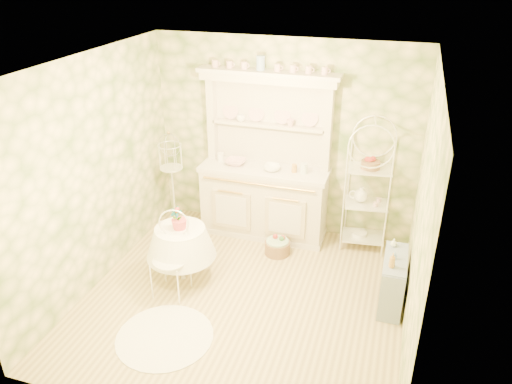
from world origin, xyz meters
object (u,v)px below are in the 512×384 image
(cafe_chair, at_px, (170,259))
(floor_basket, at_px, (277,246))
(kitchen_dresser, at_px, (264,159))
(bakers_rack, at_px, (369,183))
(round_table, at_px, (182,258))
(birdcage_stand, at_px, (173,184))
(side_shelf, at_px, (393,281))

(cafe_chair, height_order, floor_basket, cafe_chair)
(kitchen_dresser, xyz_separation_m, bakers_rack, (1.39, 0.05, -0.19))
(kitchen_dresser, relative_size, cafe_chair, 2.41)
(bakers_rack, height_order, cafe_chair, bakers_rack)
(round_table, bearing_deg, bakers_rack, 35.01)
(kitchen_dresser, distance_m, floor_basket, 1.18)
(kitchen_dresser, xyz_separation_m, cafe_chair, (-0.64, -1.66, -0.67))
(bakers_rack, bearing_deg, cafe_chair, -146.38)
(floor_basket, bearing_deg, birdcage_stand, 169.10)
(bakers_rack, height_order, round_table, bakers_rack)
(kitchen_dresser, height_order, cafe_chair, kitchen_dresser)
(round_table, bearing_deg, kitchen_dresser, 65.09)
(bakers_rack, height_order, side_shelf, bakers_rack)
(side_shelf, relative_size, birdcage_stand, 0.55)
(birdcage_stand, distance_m, floor_basket, 1.76)
(bakers_rack, distance_m, cafe_chair, 2.70)
(kitchen_dresser, xyz_separation_m, birdcage_stand, (-1.31, -0.16, -0.48))
(bakers_rack, relative_size, round_table, 3.15)
(round_table, distance_m, birdcage_stand, 1.43)
(cafe_chair, bearing_deg, floor_basket, 37.75)
(side_shelf, bearing_deg, kitchen_dresser, 156.53)
(bakers_rack, bearing_deg, kitchen_dresser, 175.64)
(birdcage_stand, bearing_deg, kitchen_dresser, 6.97)
(cafe_chair, bearing_deg, kitchen_dresser, 55.96)
(side_shelf, xyz_separation_m, round_table, (-2.48, -0.27, -0.01))
(kitchen_dresser, relative_size, bakers_rack, 1.20)
(bakers_rack, bearing_deg, side_shelf, -75.30)
(round_table, bearing_deg, floor_basket, 42.72)
(kitchen_dresser, distance_m, side_shelf, 2.30)
(kitchen_dresser, bearing_deg, floor_basket, -55.36)
(kitchen_dresser, distance_m, birdcage_stand, 1.41)
(side_shelf, xyz_separation_m, floor_basket, (-1.51, 0.62, -0.19))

